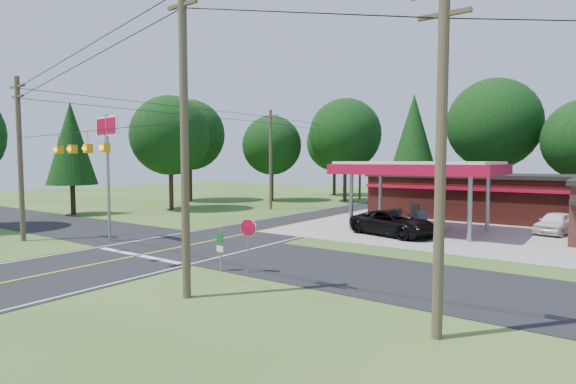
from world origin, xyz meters
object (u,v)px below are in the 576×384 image
Objects in this scene: sedan_car at (556,223)px; big_stop_sign at (107,146)px; gas_canopy at (420,170)px; suv_car at (393,223)px; octagonal_stop_sign at (248,232)px.

big_stop_sign is at bearing -126.13° from sedan_car.
gas_canopy is 1.80× the size of suv_car.
suv_car is 0.76× the size of big_stop_sign.
suv_car is 18.65m from big_stop_sign.
gas_canopy is at bearing -140.39° from sedan_car.
gas_canopy is at bearing 82.88° from octagonal_stop_sign.
sedan_car is 22.40m from octagonal_stop_sign.
gas_canopy reaches higher than octagonal_stop_sign.
gas_canopy is 16.32m from octagonal_stop_sign.
suv_car is 11.12m from sedan_car.
big_stop_sign is at bearing -133.00° from gas_canopy.
sedan_car is 0.56× the size of big_stop_sign.
big_stop_sign reaches higher than sedan_car.
big_stop_sign reaches higher than gas_canopy.
big_stop_sign reaches higher than suv_car.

